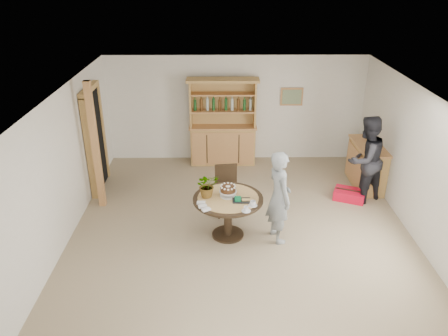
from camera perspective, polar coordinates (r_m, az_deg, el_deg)
ground at (r=7.73m, az=2.29°, el=-9.19°), size 7.00×7.00×0.00m
room_shell at (r=6.90m, az=2.56°, el=2.85°), size 6.04×7.04×2.52m
doorway at (r=9.33m, az=-16.53°, el=3.74°), size 0.13×1.10×2.18m
pine_post at (r=8.50m, az=-16.46°, el=2.68°), size 0.12×0.12×2.50m
hutch at (r=10.28m, az=-0.15°, el=4.31°), size 1.62×0.54×2.04m
sideboard at (r=9.73m, az=18.10°, el=0.35°), size 0.54×1.26×0.94m
dining_table at (r=7.49m, az=0.53°, el=-4.90°), size 1.20×1.20×0.76m
dining_chair at (r=8.25m, az=0.35°, el=-2.42°), size 0.47×0.47×0.95m
birthday_cake at (r=7.40m, az=0.53°, el=-2.84°), size 0.30×0.30×0.20m
flower_vase at (r=7.36m, az=-2.19°, el=-2.26°), size 0.47×0.44×0.42m
gift_tray at (r=7.30m, az=2.24°, el=-4.15°), size 0.30×0.20×0.08m
coffee_cup_a at (r=7.17m, az=3.79°, el=-4.66°), size 0.15×0.15×0.09m
coffee_cup_b at (r=7.02m, az=2.90°, el=-5.40°), size 0.15×0.15×0.08m
napkins at (r=7.14m, az=-2.72°, el=-5.00°), size 0.24×0.33×0.03m
teen_boy at (r=7.36m, az=7.20°, el=-3.77°), size 0.55×0.69×1.64m
adult_person at (r=8.94m, az=17.94°, el=1.05°), size 1.09×1.02×1.77m
red_suitcase at (r=9.22m, az=16.06°, el=-3.37°), size 0.71×0.60×0.21m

